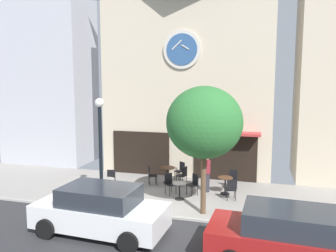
# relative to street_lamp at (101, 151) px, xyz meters

# --- Properties ---
(ground_plane) EXTENTS (27.43, 11.95, 0.13)m
(ground_plane) POSITION_rel_street_lamp_xyz_m (2.58, -1.31, -2.19)
(ground_plane) COLOR gray
(clock_building) EXTENTS (8.96, 3.78, 11.23)m
(clock_building) POSITION_rel_street_lamp_xyz_m (2.26, 5.89, 3.59)
(clock_building) COLOR beige
(clock_building) RESTS_ON ground_plane
(neighbor_building_left) EXTENTS (5.27, 3.02, 14.74)m
(neighbor_building_left) POSITION_rel_street_lamp_xyz_m (-6.57, 6.17, 5.20)
(neighbor_building_left) COLOR #B2B2BC
(neighbor_building_left) RESTS_ON ground_plane
(street_lamp) EXTENTS (0.36, 0.36, 4.27)m
(street_lamp) POSITION_rel_street_lamp_xyz_m (0.00, 0.00, 0.00)
(street_lamp) COLOR black
(street_lamp) RESTS_ON ground_plane
(street_tree) EXTENTS (2.79, 2.51, 4.76)m
(street_tree) POSITION_rel_street_lamp_xyz_m (4.15, 0.03, 1.25)
(street_tree) COLOR brown
(street_tree) RESTS_ON ground_plane
(cafe_table_leftmost) EXTENTS (0.63, 0.63, 0.74)m
(cafe_table_leftmost) POSITION_rel_street_lamp_xyz_m (-0.19, 0.93, -1.68)
(cafe_table_leftmost) COLOR black
(cafe_table_leftmost) RESTS_ON ground_plane
(cafe_table_center) EXTENTS (0.78, 0.78, 0.77)m
(cafe_table_center) POSITION_rel_street_lamp_xyz_m (1.82, 3.42, -1.60)
(cafe_table_center) COLOR black
(cafe_table_center) RESTS_ON ground_plane
(cafe_table_near_door) EXTENTS (0.60, 0.60, 0.72)m
(cafe_table_near_door) POSITION_rel_street_lamp_xyz_m (2.94, 1.28, -1.71)
(cafe_table_near_door) COLOR black
(cafe_table_near_door) RESTS_ON ground_plane
(cafe_table_near_curb) EXTENTS (0.65, 0.65, 0.76)m
(cafe_table_near_curb) POSITION_rel_street_lamp_xyz_m (4.73, 2.46, -1.65)
(cafe_table_near_curb) COLOR black
(cafe_table_near_curb) RESTS_ON ground_plane
(cafe_chair_mid_row) EXTENTS (0.45, 0.45, 0.90)m
(cafe_chair_mid_row) POSITION_rel_street_lamp_xyz_m (5.01, 3.22, -1.64)
(cafe_chair_mid_row) COLOR black
(cafe_chair_mid_row) RESTS_ON ground_plane
(cafe_chair_outer) EXTENTS (0.54, 0.54, 0.90)m
(cafe_chair_outer) POSITION_rel_street_lamp_xyz_m (1.15, 2.89, -1.64)
(cafe_chair_outer) COLOR black
(cafe_chair_outer) RESTS_ON ground_plane
(cafe_chair_curbside) EXTENTS (0.56, 0.56, 0.90)m
(cafe_chair_curbside) POSITION_rel_street_lamp_xyz_m (3.40, 2.03, -1.64)
(cafe_chair_curbside) COLOR black
(cafe_chair_curbside) RESTS_ON ground_plane
(cafe_chair_by_entrance) EXTENTS (0.48, 0.48, 0.90)m
(cafe_chair_by_entrance) POSITION_rel_street_lamp_xyz_m (5.05, 1.72, -1.64)
(cafe_chair_by_entrance) COLOR black
(cafe_chair_by_entrance) RESTS_ON ground_plane
(cafe_chair_facing_wall) EXTENTS (0.56, 0.56, 0.90)m
(cafe_chair_facing_wall) POSITION_rel_street_lamp_xyz_m (2.34, 4.11, -1.64)
(cafe_chair_facing_wall) COLOR black
(cafe_chair_facing_wall) RESTS_ON ground_plane
(cafe_chair_near_tree) EXTENTS (0.52, 0.52, 0.90)m
(cafe_chair_near_tree) POSITION_rel_street_lamp_xyz_m (2.64, 3.26, -1.64)
(cafe_chair_near_tree) COLOR black
(cafe_chair_near_tree) RESTS_ON ground_plane
(cafe_chair_left_end) EXTENTS (0.56, 0.56, 0.90)m
(cafe_chair_left_end) POSITION_rel_street_lamp_xyz_m (2.36, 1.86, -1.64)
(cafe_chair_left_end) COLOR black
(cafe_chair_left_end) RESTS_ON ground_plane
(cafe_chair_near_lamp) EXTENTS (0.46, 0.46, 0.90)m
(cafe_chair_near_lamp) POSITION_rel_street_lamp_xyz_m (-0.41, 1.72, -1.64)
(cafe_chair_near_lamp) COLOR black
(cafe_chair_near_lamp) RESTS_ON ground_plane
(pedestrian_maroon) EXTENTS (0.40, 0.40, 1.67)m
(pedestrian_maroon) POSITION_rel_street_lamp_xyz_m (3.89, 2.57, -1.31)
(pedestrian_maroon) COLOR #2D2D38
(pedestrian_maroon) RESTS_ON ground_plane
(parked_car_white) EXTENTS (4.39, 2.20, 1.55)m
(parked_car_white) POSITION_rel_street_lamp_xyz_m (1.19, -2.45, -1.41)
(parked_car_white) COLOR white
(parked_car_white) RESTS_ON ground_plane
(parked_car_red) EXTENTS (4.39, 2.20, 1.55)m
(parked_car_red) POSITION_rel_street_lamp_xyz_m (6.94, -2.87, -1.41)
(parked_car_red) COLOR maroon
(parked_car_red) RESTS_ON ground_plane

